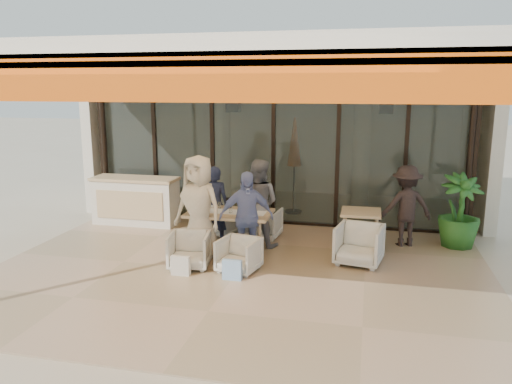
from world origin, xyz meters
TOP-DOWN VIEW (x-y plane):
  - ground at (0.00, 0.00)m, footprint 70.00×70.00m
  - terrace_floor at (0.00, 0.00)m, footprint 8.00×6.00m
  - terrace_structure at (0.00, -0.26)m, footprint 8.00×6.00m
  - glass_storefront at (0.00, 3.00)m, footprint 8.08×0.10m
  - interior_block at (0.01, 5.31)m, footprint 9.05×3.62m
  - host_counter at (-2.88, 2.30)m, footprint 1.85×0.65m
  - dining_table at (-0.41, 1.00)m, footprint 1.50×0.90m
  - chair_far_left at (-0.83, 1.94)m, footprint 0.77×0.75m
  - chair_far_right at (0.01, 1.94)m, footprint 0.69×0.66m
  - chair_near_left at (-0.83, 0.04)m, footprint 0.73×0.70m
  - chair_near_right at (0.01, 0.04)m, footprint 0.71×0.68m
  - diner_navy at (-0.83, 1.44)m, footprint 0.57×0.40m
  - diner_grey at (0.01, 1.44)m, footprint 0.87×0.72m
  - diner_cream at (-0.83, 0.54)m, footprint 1.00×0.79m
  - diner_periwinkle at (0.01, 0.54)m, footprint 1.00×0.70m
  - tote_bag_cream at (-0.83, -0.36)m, footprint 0.30×0.10m
  - tote_bag_blue at (0.01, -0.36)m, footprint 0.30×0.10m
  - side_table at (1.89, 1.58)m, footprint 0.70×0.70m
  - side_chair at (1.89, 0.83)m, footprint 0.85×0.81m
  - standing_woman at (2.69, 2.03)m, footprint 1.12×0.84m
  - potted_palm at (3.65, 2.17)m, footprint 1.00×1.00m

SIDE VIEW (x-z plane):
  - ground at x=0.00m, z-range 0.00..0.00m
  - terrace_floor at x=0.00m, z-range 0.00..0.01m
  - tote_bag_cream at x=-0.83m, z-range 0.00..0.34m
  - tote_bag_blue at x=0.01m, z-range 0.00..0.34m
  - chair_near_right at x=0.01m, z-range 0.00..0.62m
  - chair_far_left at x=-0.83m, z-range 0.00..0.63m
  - chair_far_right at x=0.01m, z-range 0.00..0.66m
  - chair_near_left at x=-0.83m, z-range 0.00..0.66m
  - side_chair at x=1.89m, z-range 0.00..0.76m
  - host_counter at x=-2.88m, z-range 0.01..1.05m
  - side_table at x=1.89m, z-range 0.27..1.01m
  - dining_table at x=-0.41m, z-range 0.22..1.15m
  - potted_palm at x=3.65m, z-range 0.00..1.39m
  - diner_navy at x=-0.83m, z-range 0.00..1.49m
  - standing_woman at x=2.69m, z-range 0.00..1.54m
  - diner_periwinkle at x=0.01m, z-range 0.00..1.57m
  - diner_grey at x=0.01m, z-range 0.00..1.65m
  - diner_cream at x=-0.83m, z-range 0.00..1.81m
  - glass_storefront at x=0.00m, z-range 0.00..3.20m
  - interior_block at x=0.01m, z-range 0.47..3.99m
  - terrace_structure at x=0.00m, z-range 1.55..4.95m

